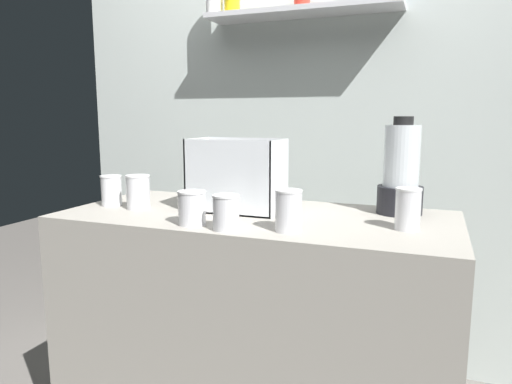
% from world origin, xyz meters
% --- Properties ---
extents(counter, '(1.40, 0.64, 0.90)m').
position_xyz_m(counter, '(0.00, 0.00, 0.45)').
color(counter, '#9E998E').
rests_on(counter, ground_plane).
extents(back_wall_unit, '(2.60, 0.24, 2.50)m').
position_xyz_m(back_wall_unit, '(-0.00, 0.77, 1.26)').
color(back_wall_unit, silver).
rests_on(back_wall_unit, ground_plane).
extents(carrot_display_bin, '(0.34, 0.20, 0.27)m').
position_xyz_m(carrot_display_bin, '(-0.10, 0.04, 0.99)').
color(carrot_display_bin, white).
rests_on(carrot_display_bin, counter).
extents(blender_pitcher, '(0.16, 0.16, 0.35)m').
position_xyz_m(blender_pitcher, '(0.48, 0.19, 1.04)').
color(blender_pitcher, black).
rests_on(blender_pitcher, counter).
extents(juice_cup_beet_far_left, '(0.08, 0.08, 0.12)m').
position_xyz_m(juice_cup_beet_far_left, '(-0.59, -0.05, 0.95)').
color(juice_cup_beet_far_left, white).
rests_on(juice_cup_beet_far_left, counter).
extents(juice_cup_pomegranate_left, '(0.09, 0.09, 0.13)m').
position_xyz_m(juice_cup_pomegranate_left, '(-0.45, -0.07, 0.96)').
color(juice_cup_pomegranate_left, white).
rests_on(juice_cup_pomegranate_left, counter).
extents(juice_cup_orange_middle, '(0.09, 0.09, 0.11)m').
position_xyz_m(juice_cup_orange_middle, '(-0.13, -0.23, 0.95)').
color(juice_cup_orange_middle, white).
rests_on(juice_cup_orange_middle, counter).
extents(juice_cup_beet_right, '(0.08, 0.08, 0.11)m').
position_xyz_m(juice_cup_beet_right, '(0.00, -0.26, 0.95)').
color(juice_cup_beet_right, white).
rests_on(juice_cup_beet_right, counter).
extents(juice_cup_pomegranate_far_right, '(0.08, 0.08, 0.13)m').
position_xyz_m(juice_cup_pomegranate_far_right, '(0.19, -0.21, 0.96)').
color(juice_cup_pomegranate_far_right, white).
rests_on(juice_cup_pomegranate_far_right, counter).
extents(juice_cup_beet_rightmost, '(0.08, 0.08, 0.13)m').
position_xyz_m(juice_cup_beet_rightmost, '(0.52, -0.05, 0.96)').
color(juice_cup_beet_rightmost, white).
rests_on(juice_cup_beet_rightmost, counter).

